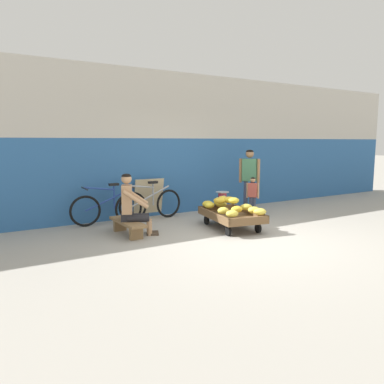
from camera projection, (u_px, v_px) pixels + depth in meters
name	position (u px, v px, depth m)	size (l,w,h in m)	color
ground_plane	(248.00, 240.00, 6.56)	(80.00, 80.00, 0.00)	#A39E93
back_wall	(168.00, 144.00, 8.87)	(16.00, 0.30, 3.32)	#2D609E
banana_cart	(231.00, 217.00, 7.42)	(1.08, 1.57, 0.36)	brown
banana_pile	(229.00, 205.00, 7.41)	(0.94, 1.50, 0.26)	gold
low_bench	(128.00, 224.00, 6.91)	(0.32, 1.11, 0.27)	olive
vendor_seated	(132.00, 205.00, 6.87)	(0.74, 0.63, 1.14)	tan
plastic_crate	(222.00, 211.00, 8.52)	(0.36, 0.28, 0.30)	#234CA8
weighing_scale	(222.00, 198.00, 8.48)	(0.30, 0.30, 0.29)	#28282D
bicycle_near_left	(110.00, 207.00, 7.82)	(1.66, 0.48, 0.86)	black
bicycle_far_left	(149.00, 204.00, 8.19)	(1.65, 0.48, 0.86)	black
sign_board	(149.00, 198.00, 8.53)	(0.70, 0.20, 0.89)	#C6B289
customer_adult	(249.00, 175.00, 8.75)	(0.36, 0.39, 1.53)	#38425B
customer_child	(253.00, 193.00, 8.40)	(0.21, 0.25, 0.93)	#38425B
shopping_bag	(235.00, 216.00, 8.12)	(0.18, 0.12, 0.24)	green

